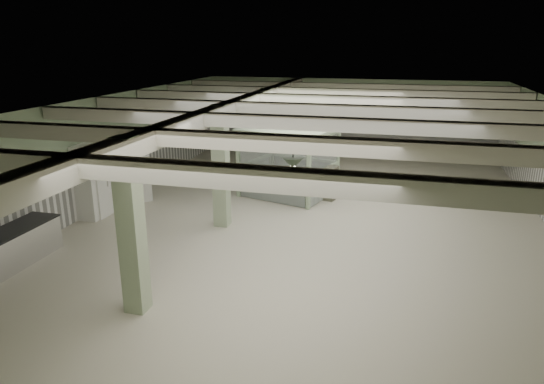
# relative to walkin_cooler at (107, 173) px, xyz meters

# --- Properties ---
(floor) EXTENTS (20.00, 20.00, 0.00)m
(floor) POSITION_rel_walkin_cooler_xyz_m (6.62, 0.49, -1.21)
(floor) COLOR beige
(floor) RESTS_ON ground
(ceiling) EXTENTS (14.00, 20.00, 0.02)m
(ceiling) POSITION_rel_walkin_cooler_xyz_m (6.62, 0.49, 2.39)
(ceiling) COLOR silver
(ceiling) RESTS_ON wall_back
(wall_back) EXTENTS (14.00, 0.02, 3.60)m
(wall_back) POSITION_rel_walkin_cooler_xyz_m (6.62, 10.49, 0.59)
(wall_back) COLOR #9CB38F
(wall_back) RESTS_ON floor
(wall_front) EXTENTS (14.00, 0.02, 3.60)m
(wall_front) POSITION_rel_walkin_cooler_xyz_m (6.62, -9.51, 0.59)
(wall_front) COLOR #9CB38F
(wall_front) RESTS_ON floor
(wall_left) EXTENTS (0.02, 20.00, 3.60)m
(wall_left) POSITION_rel_walkin_cooler_xyz_m (-0.38, 0.49, 0.59)
(wall_left) COLOR #9CB38F
(wall_left) RESTS_ON floor
(wainscot_left) EXTENTS (0.05, 19.90, 1.50)m
(wainscot_left) POSITION_rel_walkin_cooler_xyz_m (-0.35, 0.49, -0.46)
(wainscot_left) COLOR white
(wainscot_left) RESTS_ON floor
(wainscot_back) EXTENTS (13.90, 0.05, 1.50)m
(wainscot_back) POSITION_rel_walkin_cooler_xyz_m (6.62, 10.47, -0.46)
(wainscot_back) COLOR white
(wainscot_back) RESTS_ON floor
(girder) EXTENTS (0.45, 19.90, 0.40)m
(girder) POSITION_rel_walkin_cooler_xyz_m (4.12, 0.49, 2.17)
(girder) COLOR beige
(girder) RESTS_ON ceiling
(beam_a) EXTENTS (13.90, 0.35, 0.32)m
(beam_a) POSITION_rel_walkin_cooler_xyz_m (6.62, -7.01, 2.21)
(beam_a) COLOR beige
(beam_a) RESTS_ON ceiling
(beam_b) EXTENTS (13.90, 0.35, 0.32)m
(beam_b) POSITION_rel_walkin_cooler_xyz_m (6.62, -4.51, 2.21)
(beam_b) COLOR beige
(beam_b) RESTS_ON ceiling
(beam_c) EXTENTS (13.90, 0.35, 0.32)m
(beam_c) POSITION_rel_walkin_cooler_xyz_m (6.62, -2.01, 2.21)
(beam_c) COLOR beige
(beam_c) RESTS_ON ceiling
(beam_d) EXTENTS (13.90, 0.35, 0.32)m
(beam_d) POSITION_rel_walkin_cooler_xyz_m (6.62, 0.49, 2.21)
(beam_d) COLOR beige
(beam_d) RESTS_ON ceiling
(beam_e) EXTENTS (13.90, 0.35, 0.32)m
(beam_e) POSITION_rel_walkin_cooler_xyz_m (6.62, 2.99, 2.21)
(beam_e) COLOR beige
(beam_e) RESTS_ON ceiling
(beam_f) EXTENTS (13.90, 0.35, 0.32)m
(beam_f) POSITION_rel_walkin_cooler_xyz_m (6.62, 5.49, 2.21)
(beam_f) COLOR beige
(beam_f) RESTS_ON ceiling
(beam_g) EXTENTS (13.90, 0.35, 0.32)m
(beam_g) POSITION_rel_walkin_cooler_xyz_m (6.62, 7.99, 2.21)
(beam_g) COLOR beige
(beam_g) RESTS_ON ceiling
(column_a) EXTENTS (0.42, 0.42, 3.60)m
(column_a) POSITION_rel_walkin_cooler_xyz_m (4.12, -5.51, 0.59)
(column_a) COLOR #A1B390
(column_a) RESTS_ON floor
(column_b) EXTENTS (0.42, 0.42, 3.60)m
(column_b) POSITION_rel_walkin_cooler_xyz_m (4.12, -0.51, 0.59)
(column_b) COLOR #A1B390
(column_b) RESTS_ON floor
(column_c) EXTENTS (0.42, 0.42, 3.60)m
(column_c) POSITION_rel_walkin_cooler_xyz_m (4.12, 4.49, 0.59)
(column_c) COLOR #A1B390
(column_c) RESTS_ON floor
(column_d) EXTENTS (0.42, 0.42, 3.60)m
(column_d) POSITION_rel_walkin_cooler_xyz_m (4.12, 8.49, 0.59)
(column_d) COLOR #A1B390
(column_d) RESTS_ON floor
(pendant_front) EXTENTS (0.44, 0.44, 0.22)m
(pendant_front) POSITION_rel_walkin_cooler_xyz_m (7.12, -4.51, 1.84)
(pendant_front) COLOR #293628
(pendant_front) RESTS_ON ceiling
(pendant_mid) EXTENTS (0.44, 0.44, 0.22)m
(pendant_mid) POSITION_rel_walkin_cooler_xyz_m (7.12, 0.99, 1.84)
(pendant_mid) COLOR #293628
(pendant_mid) RESTS_ON ceiling
(pendant_back) EXTENTS (0.44, 0.44, 0.22)m
(pendant_back) POSITION_rel_walkin_cooler_xyz_m (7.12, 5.99, 1.84)
(pendant_back) COLOR #293628
(pendant_back) RESTS_ON ceiling
(walkin_cooler) EXTENTS (1.22, 2.63, 2.41)m
(walkin_cooler) POSITION_rel_walkin_cooler_xyz_m (0.00, 0.00, 0.00)
(walkin_cooler) COLOR white
(walkin_cooler) RESTS_ON floor
(guard_booth) EXTENTS (3.61, 3.30, 2.42)m
(guard_booth) POSITION_rel_walkin_cooler_xyz_m (5.36, 3.03, 0.46)
(guard_booth) COLOR #9EB591
(guard_booth) RESTS_ON floor
(filing_cabinet) EXTENTS (0.51, 0.62, 1.18)m
(filing_cabinet) POSITION_rel_walkin_cooler_xyz_m (6.91, 2.78, -0.62)
(filing_cabinet) COLOR #5F5E4F
(filing_cabinet) RESTS_ON floor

